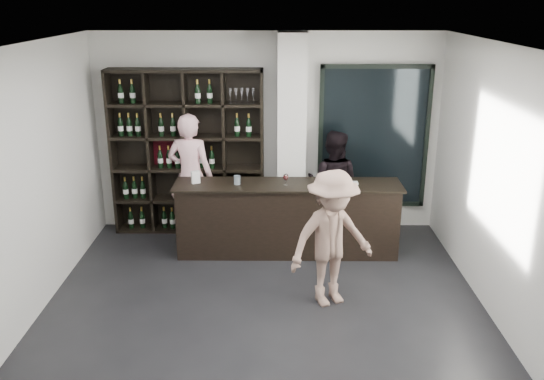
{
  "coord_description": "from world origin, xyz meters",
  "views": [
    {
      "loc": [
        0.12,
        -5.49,
        3.36
      ],
      "look_at": [
        0.08,
        1.1,
        1.13
      ],
      "focal_mm": 38.0,
      "sensor_mm": 36.0,
      "label": 1
    }
  ],
  "objects_px": {
    "wine_shelf": "(188,153)",
    "taster_pink": "(190,175)",
    "taster_black": "(333,184)",
    "customer": "(332,239)",
    "tasting_counter": "(287,219)"
  },
  "relations": [
    {
      "from": "taster_black",
      "to": "customer",
      "type": "relative_size",
      "value": 0.99
    },
    {
      "from": "taster_pink",
      "to": "taster_black",
      "type": "xyz_separation_m",
      "value": [
        2.05,
        0.0,
        -0.12
      ]
    },
    {
      "from": "tasting_counter",
      "to": "taster_black",
      "type": "bearing_deg",
      "value": 44.55
    },
    {
      "from": "taster_pink",
      "to": "wine_shelf",
      "type": "bearing_deg",
      "value": -61.31
    },
    {
      "from": "taster_black",
      "to": "customer",
      "type": "xyz_separation_m",
      "value": [
        -0.2,
        -2.0,
        0.01
      ]
    },
    {
      "from": "taster_pink",
      "to": "tasting_counter",
      "type": "bearing_deg",
      "value": 166.71
    },
    {
      "from": "wine_shelf",
      "to": "taster_pink",
      "type": "relative_size",
      "value": 1.33
    },
    {
      "from": "taster_pink",
      "to": "taster_black",
      "type": "height_order",
      "value": "taster_pink"
    },
    {
      "from": "wine_shelf",
      "to": "taster_black",
      "type": "relative_size",
      "value": 1.53
    },
    {
      "from": "taster_pink",
      "to": "customer",
      "type": "xyz_separation_m",
      "value": [
        1.85,
        -2.0,
        -0.11
      ]
    },
    {
      "from": "taster_black",
      "to": "customer",
      "type": "distance_m",
      "value": 2.01
    },
    {
      "from": "wine_shelf",
      "to": "tasting_counter",
      "type": "bearing_deg",
      "value": -29.57
    },
    {
      "from": "tasting_counter",
      "to": "customer",
      "type": "distance_m",
      "value": 1.46
    },
    {
      "from": "wine_shelf",
      "to": "taster_pink",
      "type": "height_order",
      "value": "wine_shelf"
    },
    {
      "from": "wine_shelf",
      "to": "customer",
      "type": "relative_size",
      "value": 1.52
    }
  ]
}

